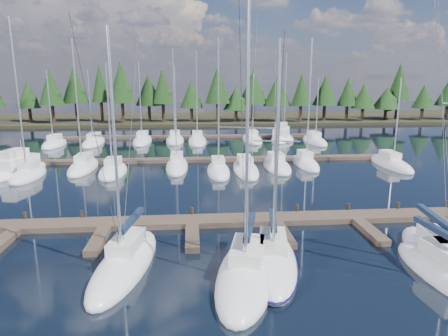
{
  "coord_description": "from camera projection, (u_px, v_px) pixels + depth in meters",
  "views": [
    {
      "loc": [
        0.03,
        -9.32,
        10.39
      ],
      "look_at": [
        2.66,
        22.0,
        3.19
      ],
      "focal_mm": 32.0,
      "sensor_mm": 36.0,
      "label": 1
    }
  ],
  "objects": [
    {
      "name": "front_sailboat_4",
      "position": [
        273.0,
        261.0,
        22.4
      ],
      "size": [
        4.19,
        9.09,
        13.03
      ],
      "color": "white",
      "rests_on": "ground"
    },
    {
      "name": "front_sailboat_5",
      "position": [
        443.0,
        259.0,
        22.63
      ],
      "size": [
        4.24,
        10.12,
        16.49
      ],
      "color": "white",
      "rests_on": "ground"
    },
    {
      "name": "ground",
      "position": [
        191.0,
        182.0,
        40.51
      ],
      "size": [
        260.0,
        260.0,
        0.0
      ],
      "primitive_type": "plane",
      "color": "black",
      "rests_on": "ground"
    },
    {
      "name": "motor_yacht_left",
      "position": [
        18.0,
        169.0,
        43.87
      ],
      "size": [
        5.23,
        9.32,
        4.43
      ],
      "color": "white",
      "rests_on": "ground"
    },
    {
      "name": "tree_line",
      "position": [
        185.0,
        91.0,
        87.58
      ],
      "size": [
        187.13,
        11.7,
        12.98
      ],
      "color": "black",
      "rests_on": "far_shore"
    },
    {
      "name": "back_docks",
      "position": [
        191.0,
        147.0,
        59.49
      ],
      "size": [
        50.0,
        21.8,
        0.4
      ],
      "color": "brown",
      "rests_on": "ground"
    },
    {
      "name": "front_sailboat_3",
      "position": [
        246.0,
        272.0,
        21.13
      ],
      "size": [
        5.14,
        9.95,
        14.6
      ],
      "color": "white",
      "rests_on": "ground"
    },
    {
      "name": "back_sailboat_rows",
      "position": [
        191.0,
        152.0,
        55.02
      ],
      "size": [
        49.85,
        31.88,
        16.88
      ],
      "color": "white",
      "rests_on": "ground"
    },
    {
      "name": "front_sailboat_2",
      "position": [
        125.0,
        263.0,
        22.21
      ],
      "size": [
        4.09,
        9.49,
        13.59
      ],
      "color": "white",
      "rests_on": "ground"
    },
    {
      "name": "far_shore",
      "position": [
        190.0,
        119.0,
        98.72
      ],
      "size": [
        220.0,
        30.0,
        0.6
      ],
      "primitive_type": "cube",
      "color": "black",
      "rests_on": "ground"
    },
    {
      "name": "main_dock",
      "position": [
        192.0,
        224.0,
        28.18
      ],
      "size": [
        44.0,
        6.13,
        0.9
      ],
      "color": "brown",
      "rests_on": "ground"
    },
    {
      "name": "motor_yacht_right",
      "position": [
        281.0,
        137.0,
        67.34
      ],
      "size": [
        5.96,
        10.08,
        4.79
      ],
      "color": "white",
      "rests_on": "ground"
    }
  ]
}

